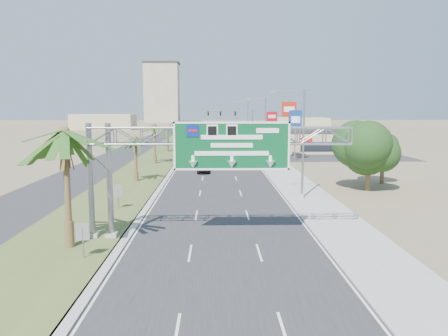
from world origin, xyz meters
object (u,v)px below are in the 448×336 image
signal_mast (242,126)px  store_building (332,141)px  sign_gantry (207,145)px  pole_sign_red_near (289,113)px  pole_sign_blue (295,122)px  car_far (213,141)px  palm_near (65,132)px  car_left_lane (203,167)px  pole_sign_red_far (272,120)px  car_right_lane (228,150)px  car_mid_lane (223,153)px

signal_mast → store_building: bearing=-19.5°
sign_gantry → pole_sign_red_near: pole_sign_red_near is taller
sign_gantry → store_building: bearing=67.6°
sign_gantry → pole_sign_blue: size_ratio=2.03×
store_building → car_far: 30.18m
palm_near → car_left_lane: bearing=76.9°
pole_sign_blue → pole_sign_red_far: size_ratio=1.05×
car_far → pole_sign_blue: 36.54m
car_left_lane → car_far: (1.01, 46.55, -0.05)m
sign_gantry → palm_near: (-8.14, -1.93, 0.87)m
car_right_lane → pole_sign_red_far: (8.53, 3.82, 5.44)m
store_building → pole_sign_red_near: 16.99m
sign_gantry → pole_sign_red_far: size_ratio=2.13×
car_right_lane → pole_sign_red_far: 10.81m
signal_mast → pole_sign_blue: (7.14, -20.04, 1.33)m
palm_near → car_far: bearing=84.0°
store_building → car_right_lane: (-20.00, -2.85, -1.25)m
palm_near → pole_sign_red_near: 50.29m
pole_sign_red_far → car_far: bearing=121.8°
palm_near → car_far: 78.20m
signal_mast → car_mid_lane: 17.02m
pole_sign_red_far → car_right_lane: bearing=-155.9°
sign_gantry → signal_mast: signal_mast is taller
sign_gantry → car_mid_lane: bearing=87.7°
sign_gantry → store_building: sign_gantry is taller
store_building → pole_sign_red_far: bearing=175.2°
car_mid_lane → car_right_lane: bearing=81.1°
car_mid_lane → pole_sign_red_near: 12.91m
car_right_lane → car_far: 22.57m
palm_near → car_right_lane: 56.61m
palm_near → signal_mast: 65.60m
car_right_lane → pole_sign_red_far: size_ratio=0.69×
car_left_lane → car_far: car_left_lane is taller
palm_near → car_left_lane: (7.20, 30.96, -6.24)m
car_right_lane → pole_sign_blue: bearing=-40.7°
car_far → pole_sign_red_far: pole_sign_red_far is taller
store_building → pole_sign_blue: 17.58m
car_right_lane → palm_near: bearing=-94.8°
car_left_lane → car_right_lane: car_right_lane is taller
palm_near → car_right_lane: bearing=78.5°
palm_near → car_far: palm_near is taller
sign_gantry → car_mid_lane: 46.44m
car_mid_lane → car_right_lane: car_mid_lane is taller
car_left_lane → pole_sign_red_far: (12.53, 28.00, 5.50)m
car_right_lane → pole_sign_blue: (10.31, -11.21, 5.43)m
pole_sign_red_near → pole_sign_blue: (0.73, -1.86, -1.40)m
signal_mast → car_left_lane: (-7.17, -33.01, -4.16)m
signal_mast → pole_sign_red_far: bearing=-43.1°
sign_gantry → car_mid_lane: (1.89, 46.10, -5.27)m
palm_near → store_building: (31.20, 58.00, -4.93)m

